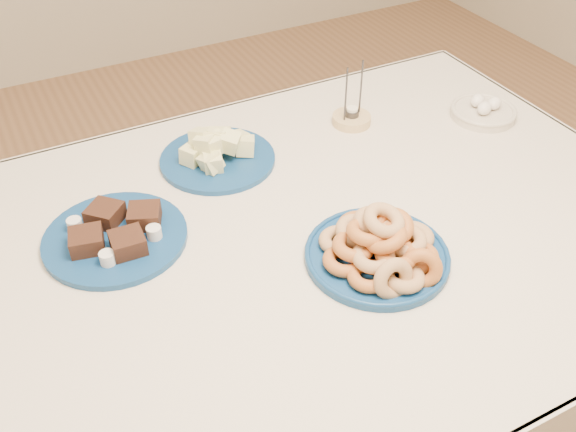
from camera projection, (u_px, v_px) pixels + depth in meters
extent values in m
cylinder|color=brown|center=(417.00, 192.00, 2.06)|extent=(0.06, 0.06, 0.72)
cube|color=beige|center=(277.00, 244.00, 1.29)|extent=(1.70, 1.10, 0.02)
cube|color=beige|center=(187.00, 161.00, 1.75)|extent=(1.70, 0.01, 0.28)
cube|color=beige|center=(567.00, 182.00, 1.68)|extent=(0.01, 1.10, 0.28)
cylinder|color=navy|center=(377.00, 257.00, 1.24)|extent=(0.32, 0.32, 0.01)
torus|color=navy|center=(377.00, 254.00, 1.23)|extent=(0.32, 0.32, 0.01)
torus|color=#A97446|center=(414.00, 236.00, 1.26)|extent=(0.11, 0.11, 0.03)
torus|color=#9A5022|center=(386.00, 223.00, 1.29)|extent=(0.12, 0.12, 0.03)
torus|color=#9A5022|center=(357.00, 226.00, 1.28)|extent=(0.11, 0.10, 0.03)
torus|color=#A97446|center=(339.00, 241.00, 1.24)|extent=(0.09, 0.09, 0.03)
torus|color=#9A5022|center=(344.00, 261.00, 1.20)|extent=(0.10, 0.10, 0.03)
torus|color=#9A5022|center=(369.00, 276.00, 1.17)|extent=(0.11, 0.11, 0.03)
torus|color=#A97446|center=(403.00, 277.00, 1.17)|extent=(0.09, 0.09, 0.03)
torus|color=#9A5022|center=(417.00, 257.00, 1.21)|extent=(0.09, 0.09, 0.04)
torus|color=#A97446|center=(395.00, 226.00, 1.24)|extent=(0.10, 0.10, 0.04)
torus|color=#9A5022|center=(373.00, 223.00, 1.25)|extent=(0.11, 0.11, 0.03)
torus|color=#A97446|center=(356.00, 231.00, 1.23)|extent=(0.10, 0.10, 0.04)
torus|color=#9A5022|center=(354.00, 246.00, 1.20)|extent=(0.11, 0.11, 0.03)
torus|color=#A97446|center=(373.00, 257.00, 1.17)|extent=(0.09, 0.09, 0.03)
torus|color=#9A5022|center=(396.00, 254.00, 1.18)|extent=(0.11, 0.11, 0.03)
torus|color=#A97446|center=(405.00, 241.00, 1.21)|extent=(0.08, 0.08, 0.03)
torus|color=#9A5022|center=(392.00, 227.00, 1.20)|extent=(0.12, 0.12, 0.06)
torus|color=#A97446|center=(374.00, 221.00, 1.21)|extent=(0.11, 0.11, 0.03)
torus|color=#9A5022|center=(368.00, 232.00, 1.19)|extent=(0.11, 0.10, 0.04)
torus|color=#9A5022|center=(386.00, 238.00, 1.18)|extent=(0.12, 0.12, 0.05)
torus|color=#A97446|center=(384.00, 220.00, 1.18)|extent=(0.11, 0.11, 0.05)
torus|color=#A97446|center=(393.00, 279.00, 1.15)|extent=(0.08, 0.05, 0.09)
torus|color=#9A5022|center=(420.00, 269.00, 1.17)|extent=(0.10, 0.09, 0.08)
cylinder|color=navy|center=(218.00, 159.00, 1.50)|extent=(0.27, 0.27, 0.01)
cube|color=#E1E28E|center=(238.00, 141.00, 1.51)|extent=(0.05, 0.05, 0.05)
cube|color=#E1E28E|center=(215.00, 143.00, 1.45)|extent=(0.05, 0.05, 0.05)
cube|color=#E1E28E|center=(211.00, 162.00, 1.44)|extent=(0.06, 0.06, 0.06)
cube|color=#E1E28E|center=(206.00, 139.00, 1.51)|extent=(0.05, 0.05, 0.05)
cube|color=#E1E28E|center=(213.00, 162.00, 1.44)|extent=(0.05, 0.06, 0.05)
cube|color=#E1E28E|center=(201.00, 138.00, 1.46)|extent=(0.06, 0.07, 0.06)
cube|color=#E1E28E|center=(245.00, 146.00, 1.49)|extent=(0.06, 0.06, 0.05)
cube|color=#E1E28E|center=(221.00, 138.00, 1.46)|extent=(0.06, 0.06, 0.05)
cube|color=#E1E28E|center=(212.00, 139.00, 1.46)|extent=(0.06, 0.06, 0.05)
cube|color=#E1E28E|center=(219.00, 139.00, 1.52)|extent=(0.07, 0.06, 0.06)
cube|color=#E1E28E|center=(191.00, 155.00, 1.46)|extent=(0.06, 0.06, 0.04)
cube|color=#E1E28E|center=(230.00, 142.00, 1.45)|extent=(0.06, 0.07, 0.06)
cube|color=#E1E28E|center=(206.00, 144.00, 1.44)|extent=(0.06, 0.06, 0.05)
cube|color=#E1E28E|center=(217.00, 139.00, 1.46)|extent=(0.07, 0.06, 0.06)
cylinder|color=navy|center=(115.00, 238.00, 1.28)|extent=(0.38, 0.38, 0.01)
cube|color=black|center=(87.00, 241.00, 1.24)|extent=(0.07, 0.07, 0.04)
cube|color=black|center=(128.00, 243.00, 1.23)|extent=(0.07, 0.07, 0.04)
cube|color=black|center=(105.00, 214.00, 1.30)|extent=(0.09, 0.09, 0.04)
cube|color=black|center=(144.00, 216.00, 1.30)|extent=(0.08, 0.08, 0.04)
cylinder|color=white|center=(75.00, 225.00, 1.28)|extent=(0.04, 0.04, 0.03)
cylinder|color=white|center=(107.00, 258.00, 1.21)|extent=(0.04, 0.04, 0.03)
cylinder|color=white|center=(154.00, 232.00, 1.26)|extent=(0.04, 0.04, 0.03)
cylinder|color=tan|center=(351.00, 120.00, 1.63)|extent=(0.12, 0.12, 0.02)
cylinder|color=#3B3B40|center=(352.00, 113.00, 1.62)|extent=(0.04, 0.04, 0.02)
cylinder|color=white|center=(352.00, 109.00, 1.61)|extent=(0.04, 0.04, 0.01)
cylinder|color=#3B3B40|center=(346.00, 94.00, 1.56)|extent=(0.01, 0.01, 0.14)
cylinder|color=#3B3B40|center=(361.00, 87.00, 1.59)|extent=(0.01, 0.01, 0.14)
cylinder|color=beige|center=(483.00, 113.00, 1.65)|extent=(0.22, 0.22, 0.02)
torus|color=beige|center=(484.00, 110.00, 1.65)|extent=(0.22, 0.22, 0.01)
ellipsoid|color=white|center=(484.00, 108.00, 1.62)|extent=(0.05, 0.05, 0.03)
ellipsoid|color=white|center=(494.00, 103.00, 1.64)|extent=(0.05, 0.05, 0.03)
ellipsoid|color=white|center=(478.00, 100.00, 1.65)|extent=(0.05, 0.05, 0.03)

